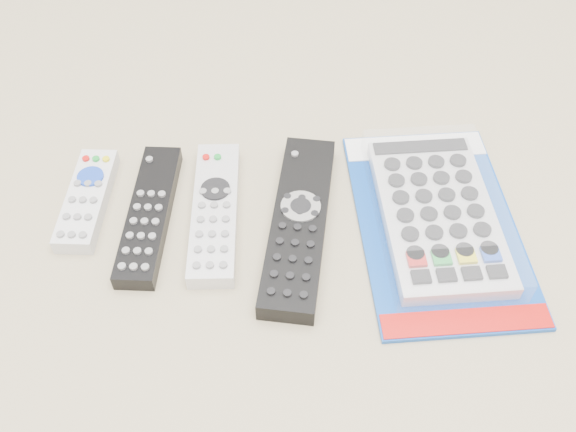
{
  "coord_description": "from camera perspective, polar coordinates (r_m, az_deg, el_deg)",
  "views": [
    {
      "loc": [
        -0.01,
        -0.51,
        0.59
      ],
      "look_at": [
        0.02,
        -0.03,
        0.01
      ],
      "focal_mm": 40.0,
      "sensor_mm": 36.0,
      "label": 1
    }
  ],
  "objects": [
    {
      "name": "remote_slim_black",
      "position": [
        0.77,
        -12.23,
        0.17
      ],
      "size": [
        0.07,
        0.21,
        0.02
      ],
      "rotation": [
        0.0,
        0.0,
        -0.1
      ],
      "color": "black",
      "rests_on": "ground"
    },
    {
      "name": "remote_small_grey",
      "position": [
        0.81,
        -17.44,
        1.44
      ],
      "size": [
        0.06,
        0.15,
        0.02
      ],
      "rotation": [
        0.0,
        0.0,
        -0.1
      ],
      "color": "silver",
      "rests_on": "ground"
    },
    {
      "name": "remote_silver_dvd",
      "position": [
        0.76,
        -6.51,
        0.4
      ],
      "size": [
        0.06,
        0.21,
        0.02
      ],
      "rotation": [
        0.0,
        0.0,
        -0.04
      ],
      "color": "silver",
      "rests_on": "ground"
    },
    {
      "name": "jumbo_remote_packaged",
      "position": [
        0.77,
        13.19,
        0.28
      ],
      "size": [
        0.19,
        0.3,
        0.04
      ],
      "rotation": [
        0.0,
        0.0,
        0.02
      ],
      "color": "#0E419E",
      "rests_on": "ground"
    },
    {
      "name": "remote_large_black",
      "position": [
        0.74,
        0.99,
        -0.62
      ],
      "size": [
        0.11,
        0.26,
        0.03
      ],
      "rotation": [
        0.0,
        0.0,
        -0.19
      ],
      "color": "black",
      "rests_on": "ground"
    }
  ]
}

